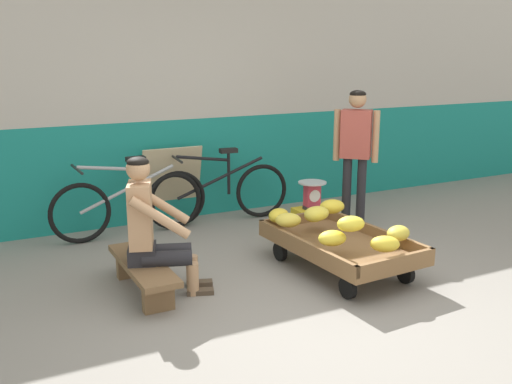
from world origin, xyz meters
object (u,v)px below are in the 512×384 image
object	(u,v)px
plastic_crate	(311,222)
shopping_bag	(337,233)
bicycle_far_left	(220,192)
weighing_scale	(312,195)
bicycle_near_left	(128,204)
banana_cart	(340,246)
customer_adult	(356,144)
vendor_seated	(152,227)
low_bench	(143,270)
sign_board	(171,184)

from	to	relation	value
plastic_crate	shopping_bag	distance (m)	0.37
bicycle_far_left	shopping_bag	world-z (taller)	bicycle_far_left
weighing_scale	bicycle_near_left	world-z (taller)	bicycle_near_left
banana_cart	shopping_bag	xyz separation A→B (m)	(0.40, 0.63, -0.12)
shopping_bag	plastic_crate	bearing A→B (deg)	101.62
customer_adult	banana_cart	bearing A→B (deg)	-130.91
vendor_seated	low_bench	bearing A→B (deg)	160.78
low_bench	bicycle_near_left	distance (m)	1.57
banana_cart	bicycle_near_left	distance (m)	2.35
plastic_crate	bicycle_far_left	xyz separation A→B (m)	(-0.66, 0.92, 0.20)
banana_cart	shopping_bag	bearing A→B (deg)	57.69
banana_cart	sign_board	size ratio (longest dim) A/B	1.70
low_bench	weighing_scale	xyz separation A→B (m)	(2.04, 0.66, 0.25)
customer_adult	shopping_bag	bearing A→B (deg)	-141.21
vendor_seated	customer_adult	size ratio (longest dim) A/B	0.75
banana_cart	bicycle_near_left	bearing A→B (deg)	127.26
plastic_crate	bicycle_far_left	world-z (taller)	bicycle_far_left
customer_adult	shopping_bag	world-z (taller)	customer_adult
vendor_seated	banana_cart	bearing A→B (deg)	-10.52
bicycle_far_left	shopping_bag	xyz separation A→B (m)	(0.74, -1.28, -0.23)
banana_cart	customer_adult	bearing A→B (deg)	49.09
bicycle_far_left	low_bench	bearing A→B (deg)	-131.04
vendor_seated	shopping_bag	size ratio (longest dim) A/B	4.75
sign_board	vendor_seated	bearing A→B (deg)	-112.88
low_bench	vendor_seated	bearing A→B (deg)	-19.22
low_bench	shopping_bag	size ratio (longest dim) A/B	4.59
weighing_scale	sign_board	bearing A→B (deg)	133.25
bicycle_near_left	customer_adult	size ratio (longest dim) A/B	1.09
bicycle_far_left	vendor_seated	bearing A→B (deg)	-128.78
sign_board	customer_adult	distance (m)	2.15
weighing_scale	shopping_bag	distance (m)	0.50
bicycle_far_left	customer_adult	size ratio (longest dim) A/B	1.08
weighing_scale	bicycle_near_left	size ratio (longest dim) A/B	0.18
low_bench	sign_board	world-z (taller)	sign_board
low_bench	plastic_crate	distance (m)	2.15
bicycle_near_left	bicycle_far_left	xyz separation A→B (m)	(1.09, 0.05, 0.00)
weighing_scale	sign_board	size ratio (longest dim) A/B	0.34
bicycle_near_left	bicycle_far_left	world-z (taller)	same
vendor_seated	shopping_bag	distance (m)	2.11
weighing_scale	customer_adult	bearing A→B (deg)	3.04
banana_cart	customer_adult	distance (m)	1.53
banana_cart	bicycle_far_left	size ratio (longest dim) A/B	0.90
banana_cart	low_bench	xyz separation A→B (m)	(-1.72, 0.33, -0.04)
banana_cart	customer_adult	xyz separation A→B (m)	(0.89, 1.03, 0.71)
low_bench	shopping_bag	xyz separation A→B (m)	(2.12, 0.30, -0.08)
vendor_seated	weighing_scale	xyz separation A→B (m)	(1.96, 0.69, -0.11)
plastic_crate	sign_board	size ratio (longest dim) A/B	0.41
weighing_scale	sign_board	distance (m)	1.68
vendor_seated	shopping_bag	world-z (taller)	vendor_seated
bicycle_near_left	vendor_seated	bearing A→B (deg)	-97.62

